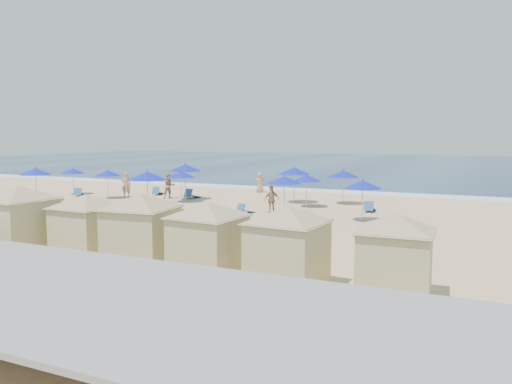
# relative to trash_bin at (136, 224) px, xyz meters

# --- Properties ---
(ground) EXTENTS (160.00, 160.00, 0.00)m
(ground) POSITION_rel_trash_bin_xyz_m (-0.79, 4.49, -0.41)
(ground) COLOR #D3B185
(ground) RESTS_ON ground
(ocean) EXTENTS (160.00, 80.00, 0.06)m
(ocean) POSITION_rel_trash_bin_xyz_m (-0.79, 59.49, -0.38)
(ocean) COLOR navy
(ocean) RESTS_ON ground
(surf_line) EXTENTS (160.00, 2.50, 0.08)m
(surf_line) POSITION_rel_trash_bin_xyz_m (-0.79, 19.99, -0.37)
(surf_line) COLOR white
(surf_line) RESTS_ON ground
(trash_bin) EXTENTS (0.85, 0.85, 0.83)m
(trash_bin) POSITION_rel_trash_bin_xyz_m (0.00, 0.00, 0.00)
(trash_bin) COLOR black
(trash_bin) RESTS_ON ground
(cabana_1) EXTENTS (4.68, 4.68, 2.95)m
(cabana_1) POSITION_rel_trash_bin_xyz_m (-1.07, -5.50, 1.28)
(cabana_1) COLOR #CCBF8B
(cabana_1) RESTS_ON ground
(cabana_2) EXTENTS (4.19, 4.19, 2.63)m
(cabana_2) POSITION_rel_trash_bin_xyz_m (1.50, -4.76, 1.09)
(cabana_2) COLOR #CCBF8B
(cabana_2) RESTS_ON ground
(cabana_3) EXTENTS (4.47, 4.47, 2.82)m
(cabana_3) POSITION_rel_trash_bin_xyz_m (4.07, -4.90, 1.20)
(cabana_3) COLOR #CCBF8B
(cabana_3) RESTS_ON ground
(cabana_4) EXTENTS (4.28, 4.28, 2.69)m
(cabana_4) POSITION_rel_trash_bin_xyz_m (6.76, -5.00, 1.13)
(cabana_4) COLOR #CCBF8B
(cabana_4) RESTS_ON ground
(cabana_5) EXTENTS (4.33, 4.33, 2.72)m
(cabana_5) POSITION_rel_trash_bin_xyz_m (9.47, -5.03, 1.15)
(cabana_5) COLOR #CCBF8B
(cabana_5) RESTS_ON ground
(cabana_6) EXTENTS (4.16, 4.16, 2.61)m
(cabana_6) POSITION_rel_trash_bin_xyz_m (12.50, -4.64, 1.08)
(cabana_6) COLOR #CCBF8B
(cabana_6) RESTS_ON ground
(umbrella_0) EXTENTS (1.83, 1.83, 2.08)m
(umbrella_0) POSITION_rel_trash_bin_xyz_m (-14.05, 10.29, 1.39)
(umbrella_0) COLOR #A5A8AD
(umbrella_0) RESTS_ON ground
(umbrella_1) EXTENTS (2.09, 2.09, 2.38)m
(umbrella_1) POSITION_rel_trash_bin_xyz_m (-13.24, 6.09, 1.65)
(umbrella_1) COLOR #A5A8AD
(umbrella_1) RESTS_ON ground
(umbrella_2) EXTENTS (1.86, 1.86, 2.11)m
(umbrella_2) POSITION_rel_trash_bin_xyz_m (-9.93, 9.46, 1.42)
(umbrella_2) COLOR #A5A8AD
(umbrella_2) RESTS_ON ground
(umbrella_3) EXTENTS (2.29, 2.29, 2.61)m
(umbrella_3) POSITION_rel_trash_bin_xyz_m (-4.48, 11.20, 1.85)
(umbrella_3) COLOR #A5A8AD
(umbrella_3) RESTS_ON ground
(umbrella_4) EXTENTS (1.92, 1.92, 2.18)m
(umbrella_4) POSITION_rel_trash_bin_xyz_m (-4.00, 9.92, 1.48)
(umbrella_4) COLOR #A5A8AD
(umbrella_4) RESTS_ON ground
(umbrella_5) EXTENTS (2.22, 2.22, 2.52)m
(umbrella_5) POSITION_rel_trash_bin_xyz_m (-3.07, 4.99, 1.78)
(umbrella_5) COLOR #A5A8AD
(umbrella_5) RESTS_ON ground
(umbrella_6) EXTENTS (2.19, 2.19, 2.49)m
(umbrella_6) POSITION_rel_trash_bin_xyz_m (3.07, 12.80, 1.74)
(umbrella_6) COLOR #A5A8AD
(umbrella_6) RESTS_ON ground
(umbrella_7) EXTENTS (1.99, 1.99, 2.27)m
(umbrella_7) POSITION_rel_trash_bin_xyz_m (4.16, 8.25, 1.55)
(umbrella_7) COLOR #A5A8AD
(umbrella_7) RESTS_ON ground
(umbrella_8) EXTENTS (2.04, 2.04, 2.32)m
(umbrella_8) POSITION_rel_trash_bin_xyz_m (6.24, 13.55, 1.60)
(umbrella_8) COLOR #A5A8AD
(umbrella_8) RESTS_ON ground
(umbrella_9) EXTENTS (1.87, 1.87, 2.12)m
(umbrella_9) POSITION_rel_trash_bin_xyz_m (4.50, 11.22, 1.43)
(umbrella_9) COLOR #A5A8AD
(umbrella_9) RESTS_ON ground
(umbrella_10) EXTENTS (1.99, 1.99, 2.27)m
(umbrella_10) POSITION_rel_trash_bin_xyz_m (8.88, 7.43, 1.55)
(umbrella_10) COLOR #A5A8AD
(umbrella_10) RESTS_ON ground
(beach_chair_0) EXTENTS (0.98, 1.31, 0.66)m
(beach_chair_0) POSITION_rel_trash_bin_xyz_m (-12.72, 9.51, -0.18)
(beach_chair_0) COLOR #26578E
(beach_chair_0) RESTS_ON ground
(beach_chair_1) EXTENTS (0.73, 1.28, 0.66)m
(beach_chair_1) POSITION_rel_trash_bin_xyz_m (-7.92, 12.65, -0.18)
(beach_chair_1) COLOR #26578E
(beach_chair_1) RESTS_ON ground
(beach_chair_2) EXTENTS (0.74, 1.41, 0.74)m
(beach_chair_2) POSITION_rel_trash_bin_xyz_m (-4.42, 11.87, -0.16)
(beach_chair_2) COLOR #26578E
(beach_chair_2) RESTS_ON ground
(beach_chair_3) EXTENTS (0.93, 1.24, 0.62)m
(beach_chair_3) POSITION_rel_trash_bin_xyz_m (-1.99, 6.16, -0.20)
(beach_chair_3) COLOR #26578E
(beach_chair_3) RESTS_ON ground
(beach_chair_4) EXTENTS (0.80, 1.24, 0.63)m
(beach_chair_4) POSITION_rel_trash_bin_xyz_m (2.12, 7.12, -0.19)
(beach_chair_4) COLOR #26578E
(beach_chair_4) RESTS_ON ground
(beach_chair_5) EXTENTS (0.61, 1.28, 0.69)m
(beach_chair_5) POSITION_rel_trash_bin_xyz_m (8.57, 10.88, -0.17)
(beach_chair_5) COLOR #26578E
(beach_chair_5) RESTS_ON ground
(beachgoer_0) EXTENTS (0.79, 0.76, 1.82)m
(beachgoer_0) POSITION_rel_trash_bin_xyz_m (-9.29, 10.69, 0.50)
(beachgoer_0) COLOR tan
(beachgoer_0) RESTS_ON ground
(beachgoer_1) EXTENTS (1.09, 1.11, 1.80)m
(beachgoer_1) POSITION_rel_trash_bin_xyz_m (-5.88, 11.23, 0.49)
(beachgoer_1) COLOR tan
(beachgoer_1) RESTS_ON ground
(beachgoer_2) EXTENTS (0.93, 0.97, 1.63)m
(beachgoer_2) POSITION_rel_trash_bin_xyz_m (3.54, 7.84, 0.40)
(beachgoer_2) COLOR tan
(beachgoer_2) RESTS_ON ground
(beachgoer_3) EXTENTS (0.91, 0.77, 1.58)m
(beachgoer_3) POSITION_rel_trash_bin_xyz_m (-1.55, 17.49, 0.38)
(beachgoer_3) COLOR tan
(beachgoer_3) RESTS_ON ground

